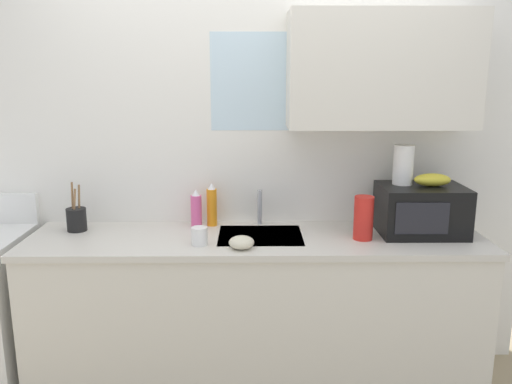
# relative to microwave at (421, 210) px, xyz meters

# --- Properties ---
(kitchen_wall_assembly) EXTENTS (3.27, 0.42, 2.50)m
(kitchen_wall_assembly) POSITION_rel_microwave_xyz_m (-0.78, 0.26, 0.32)
(kitchen_wall_assembly) COLOR white
(kitchen_wall_assembly) RESTS_ON ground
(counter_unit) EXTENTS (2.50, 0.63, 0.90)m
(counter_unit) POSITION_rel_microwave_xyz_m (-0.91, -0.05, -0.58)
(counter_unit) COLOR silver
(counter_unit) RESTS_ON ground
(sink_faucet) EXTENTS (0.03, 0.03, 0.21)m
(sink_faucet) POSITION_rel_microwave_xyz_m (-0.89, 0.19, -0.03)
(sink_faucet) COLOR #B2B5BA
(sink_faucet) RESTS_ON counter_unit
(microwave) EXTENTS (0.46, 0.35, 0.27)m
(microwave) POSITION_rel_microwave_xyz_m (0.00, 0.00, 0.00)
(microwave) COLOR black
(microwave) RESTS_ON counter_unit
(banana_bunch) EXTENTS (0.20, 0.11, 0.07)m
(banana_bunch) POSITION_rel_microwave_xyz_m (0.05, 0.00, 0.17)
(banana_bunch) COLOR gold
(banana_bunch) RESTS_ON microwave
(paper_towel_roll) EXTENTS (0.11, 0.11, 0.22)m
(paper_towel_roll) POSITION_rel_microwave_xyz_m (-0.10, 0.05, 0.24)
(paper_towel_roll) COLOR white
(paper_towel_roll) RESTS_ON microwave
(dish_soap_bottle_orange) EXTENTS (0.06, 0.06, 0.25)m
(dish_soap_bottle_orange) POSITION_rel_microwave_xyz_m (-1.17, 0.17, -0.02)
(dish_soap_bottle_orange) COLOR orange
(dish_soap_bottle_orange) RESTS_ON counter_unit
(dish_soap_bottle_pink) EXTENTS (0.06, 0.06, 0.22)m
(dish_soap_bottle_pink) POSITION_rel_microwave_xyz_m (-1.26, 0.13, -0.03)
(dish_soap_bottle_pink) COLOR #E55999
(dish_soap_bottle_pink) RESTS_ON counter_unit
(cereal_canister) EXTENTS (0.10, 0.10, 0.24)m
(cereal_canister) POSITION_rel_microwave_xyz_m (-0.34, -0.10, -0.02)
(cereal_canister) COLOR red
(cereal_canister) RESTS_ON counter_unit
(mug_white) EXTENTS (0.08, 0.08, 0.09)m
(mug_white) POSITION_rel_microwave_xyz_m (-1.21, -0.19, -0.09)
(mug_white) COLOR white
(mug_white) RESTS_ON counter_unit
(utensil_crock) EXTENTS (0.11, 0.11, 0.28)m
(utensil_crock) POSITION_rel_microwave_xyz_m (-1.93, 0.07, -0.06)
(utensil_crock) COLOR black
(utensil_crock) RESTS_ON counter_unit
(small_bowl) EXTENTS (0.13, 0.13, 0.06)m
(small_bowl) POSITION_rel_microwave_xyz_m (-0.99, -0.25, -0.10)
(small_bowl) COLOR beige
(small_bowl) RESTS_ON counter_unit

